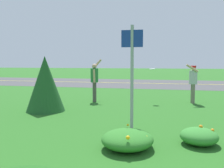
% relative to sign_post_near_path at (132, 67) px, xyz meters
% --- Properties ---
extents(ground_plane, '(120.00, 120.00, 0.00)m').
position_rel_sign_post_near_path_xyz_m(ground_plane, '(1.05, 4.54, -1.64)').
color(ground_plane, '#26601E').
extents(highway_strip, '(120.00, 8.95, 0.01)m').
position_rel_sign_post_near_path_xyz_m(highway_strip, '(1.05, 14.38, -1.64)').
color(highway_strip, '#424244').
rests_on(highway_strip, ground).
extents(highway_center_stripe, '(120.00, 0.16, 0.00)m').
position_rel_sign_post_near_path_xyz_m(highway_center_stripe, '(1.05, 14.38, -1.63)').
color(highway_center_stripe, yellow).
rests_on(highway_center_stripe, ground).
extents(daylily_clump_front_left, '(1.06, 1.13, 0.41)m').
position_rel_sign_post_near_path_xyz_m(daylily_clump_front_left, '(0.15, -1.56, -1.45)').
color(daylily_clump_front_left, '#2D7526').
rests_on(daylily_clump_front_left, ground).
extents(daylily_clump_mid_right, '(0.80, 0.85, 0.40)m').
position_rel_sign_post_near_path_xyz_m(daylily_clump_mid_right, '(1.60, -0.94, -1.46)').
color(daylily_clump_mid_right, '#337F2D').
rests_on(daylily_clump_mid_right, ground).
extents(sign_post_near_path, '(0.56, 0.10, 2.72)m').
position_rel_sign_post_near_path_xyz_m(sign_post_near_path, '(0.00, 0.00, 0.00)').
color(sign_post_near_path, '#93969B').
rests_on(sign_post_near_path, ground).
extents(evergreen_shrub_side, '(1.38, 1.38, 1.99)m').
position_rel_sign_post_near_path_xyz_m(evergreen_shrub_side, '(-3.38, 1.67, -0.65)').
color(evergreen_shrub_side, '#1E5123').
rests_on(evergreen_shrub_side, ground).
extents(person_thrower_green_shirt, '(0.46, 0.52, 1.91)m').
position_rel_sign_post_near_path_xyz_m(person_thrower_green_shirt, '(-2.30, 4.17, -0.62)').
color(person_thrower_green_shirt, '#287038').
rests_on(person_thrower_green_shirt, ground).
extents(person_catcher_red_cap_gray_shirt, '(0.52, 0.53, 1.69)m').
position_rel_sign_post_near_path_xyz_m(person_catcher_red_cap_gray_shirt, '(1.94, 4.72, -0.65)').
color(person_catcher_red_cap_gray_shirt, '#B2B2B7').
rests_on(person_catcher_red_cap_gray_shirt, ground).
extents(frisbee_white, '(0.26, 0.26, 0.04)m').
position_rel_sign_post_near_path_xyz_m(frisbee_white, '(0.21, 4.50, -0.17)').
color(frisbee_white, white).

